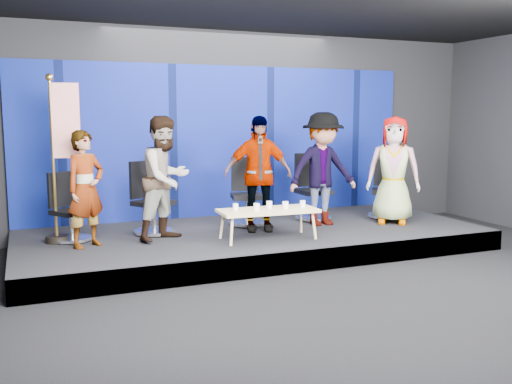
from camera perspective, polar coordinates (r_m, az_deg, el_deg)
ground at (r=6.72m, az=7.99°, el=-10.25°), size 10.00×10.00×0.00m
room_walls at (r=6.40m, az=8.40°, el=10.90°), size 10.02×8.02×3.51m
riser at (r=8.85m, az=-0.19°, el=-4.75°), size 7.00×3.00×0.30m
backdrop at (r=10.01m, az=-3.33°, el=5.08°), size 7.00×0.08×2.60m
chair_a at (r=8.43m, az=-18.18°, el=-2.54°), size 0.75×0.75×0.97m
panelist_a at (r=7.92m, az=-16.67°, el=0.29°), size 0.68×0.62×1.57m
chair_b at (r=8.64m, az=-10.45°, el=-1.78°), size 0.84×0.84×1.08m
panelist_b at (r=8.11m, az=-9.02°, el=1.35°), size 1.07×1.01×1.75m
chair_c at (r=9.18m, az=-0.94°, el=-1.08°), size 0.73×0.73×1.08m
panelist_c at (r=8.65m, az=0.19°, el=1.84°), size 1.10×0.65×1.75m
chair_d at (r=9.70m, az=5.62°, el=-0.58°), size 0.63×0.63×1.11m
panelist_d at (r=9.15m, az=6.66°, el=2.29°), size 1.17×0.68×1.80m
chair_e at (r=10.08m, az=12.88°, el=-0.50°), size 0.84×0.84×1.08m
panelist_e at (r=9.52m, az=13.58°, el=2.15°), size 1.01×0.94×1.74m
coffee_table at (r=8.11m, az=1.20°, el=-1.97°), size 1.43×0.66×0.43m
mug_a at (r=8.04m, az=-2.06°, el=-1.48°), size 0.08×0.08×0.09m
mug_b at (r=7.98m, az=0.05°, el=-1.51°), size 0.09×0.09×0.10m
mug_c at (r=8.20m, az=1.33°, el=-1.27°), size 0.08×0.08×0.10m
mug_d at (r=8.17m, az=2.96°, el=-1.30°), size 0.09×0.09×0.10m
mug_e at (r=8.32m, az=4.68°, el=-1.17°), size 0.08×0.08×0.09m
flag_stand at (r=8.24m, az=-18.86°, el=3.57°), size 0.52×0.31×2.32m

